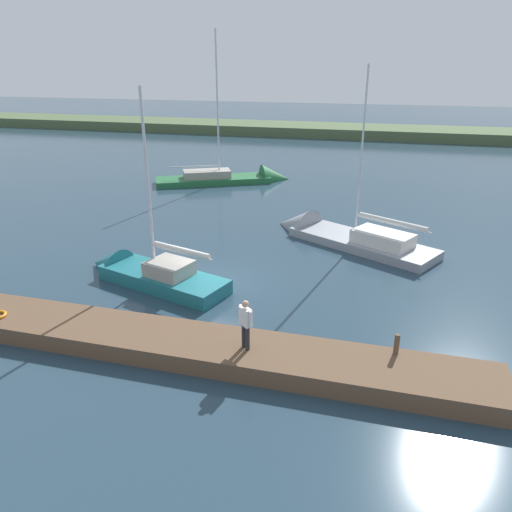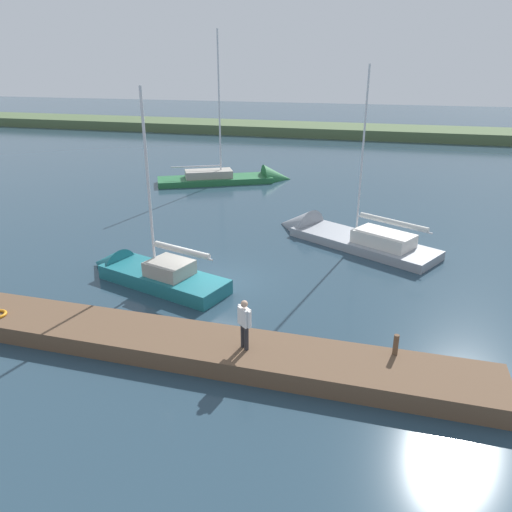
% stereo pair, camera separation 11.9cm
% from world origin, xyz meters
% --- Properties ---
extents(ground_plane, '(200.00, 200.00, 0.00)m').
position_xyz_m(ground_plane, '(0.00, 0.00, 0.00)').
color(ground_plane, '#263D4C').
extents(far_shoreline, '(180.00, 8.00, 2.40)m').
position_xyz_m(far_shoreline, '(0.00, -47.33, 0.00)').
color(far_shoreline, '#4C603D').
rests_on(far_shoreline, ground_plane).
extents(dock_pier, '(21.22, 2.25, 0.61)m').
position_xyz_m(dock_pier, '(0.00, 5.52, 0.31)').
color(dock_pier, brown).
rests_on(dock_pier, ground_plane).
extents(mooring_post_near, '(0.16, 0.16, 0.67)m').
position_xyz_m(mooring_post_near, '(-7.43, 4.74, 0.94)').
color(mooring_post_near, brown).
rests_on(mooring_post_near, dock_pier).
extents(sailboat_mid_channel, '(7.47, 3.97, 8.94)m').
position_xyz_m(sailboat_mid_channel, '(3.18, 0.63, 0.22)').
color(sailboat_mid_channel, '#1E6B75').
rests_on(sailboat_mid_channel, ground_plane).
extents(sailboat_outer_mooring, '(10.59, 7.04, 12.33)m').
position_xyz_m(sailboat_outer_mooring, '(4.85, -18.45, 0.13)').
color(sailboat_outer_mooring, '#236638').
rests_on(sailboat_outer_mooring, ground_plane).
extents(sailboat_near_dock, '(9.46, 6.65, 10.03)m').
position_xyz_m(sailboat_near_dock, '(-4.19, -6.90, 0.12)').
color(sailboat_near_dock, gray).
rests_on(sailboat_near_dock, ground_plane).
extents(person_on_dock, '(0.50, 0.45, 1.65)m').
position_xyz_m(person_on_dock, '(-2.92, 5.64, 1.55)').
color(person_on_dock, '#28282D').
rests_on(person_on_dock, dock_pier).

